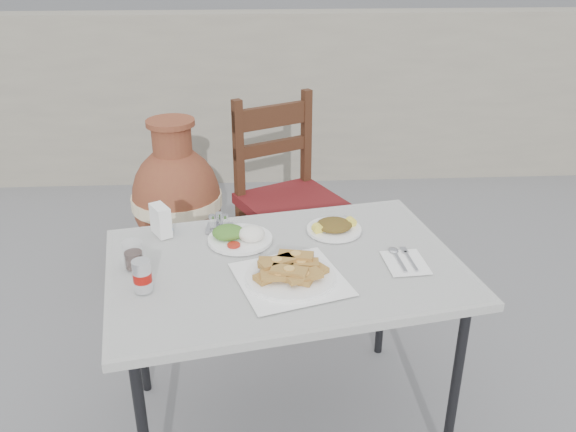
{
  "coord_description": "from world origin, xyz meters",
  "views": [
    {
      "loc": [
        -0.21,
        -1.83,
        1.73
      ],
      "look_at": [
        -0.11,
        -0.01,
        0.86
      ],
      "focal_mm": 38.0,
      "sensor_mm": 36.0,
      "label": 1
    }
  ],
  "objects": [
    {
      "name": "soda_can",
      "position": [
        -0.57,
        -0.21,
        0.76
      ],
      "size": [
        0.06,
        0.06,
        0.1
      ],
      "color": "white",
      "rests_on": "cafe_table"
    },
    {
      "name": "terracotta_urn",
      "position": [
        -0.64,
        1.18,
        0.39
      ],
      "size": [
        0.48,
        0.48,
        0.84
      ],
      "color": "brown",
      "rests_on": "ground"
    },
    {
      "name": "salad_rice_plate",
      "position": [
        -0.28,
        0.1,
        0.73
      ],
      "size": [
        0.23,
        0.23,
        0.06
      ],
      "color": "white",
      "rests_on": "cafe_table"
    },
    {
      "name": "cutlery_napkin",
      "position": [
        0.28,
        -0.08,
        0.71
      ],
      "size": [
        0.15,
        0.19,
        0.01
      ],
      "rotation": [
        0.0,
        0.0,
        0.07
      ],
      "color": "white",
      "rests_on": "cafe_table"
    },
    {
      "name": "salad_chopped_plate",
      "position": [
        0.07,
        0.16,
        0.73
      ],
      "size": [
        0.2,
        0.2,
        0.04
      ],
      "color": "white",
      "rests_on": "cafe_table"
    },
    {
      "name": "condiment_caddy",
      "position": [
        -0.35,
        0.19,
        0.73
      ],
      "size": [
        0.1,
        0.08,
        0.07
      ],
      "rotation": [
        0.0,
        0.0,
        -0.08
      ],
      "color": "#B3B2BA",
      "rests_on": "cafe_table"
    },
    {
      "name": "napkin_holder",
      "position": [
        -0.56,
        0.17,
        0.77
      ],
      "size": [
        0.09,
        0.1,
        0.11
      ],
      "rotation": [
        0.0,
        0.0,
        0.53
      ],
      "color": "white",
      "rests_on": "cafe_table"
    },
    {
      "name": "pide_plate",
      "position": [
        -0.11,
        -0.17,
        0.74
      ],
      "size": [
        0.41,
        0.41,
        0.07
      ],
      "rotation": [
        0.0,
        0.0,
        0.31
      ],
      "color": "white",
      "rests_on": "cafe_table"
    },
    {
      "name": "cola_glass",
      "position": [
        -0.62,
        -0.07,
        0.75
      ],
      "size": [
        0.07,
        0.07,
        0.09
      ],
      "color": "white",
      "rests_on": "cafe_table"
    },
    {
      "name": "ground",
      "position": [
        0.0,
        0.0,
        0.0
      ],
      "size": [
        80.0,
        80.0,
        0.0
      ],
      "primitive_type": "plane",
      "color": "slate",
      "rests_on": "ground"
    },
    {
      "name": "back_wall",
      "position": [
        0.0,
        2.5,
        0.6
      ],
      "size": [
        6.0,
        0.25,
        1.2
      ],
      "primitive_type": "cube",
      "color": "gray",
      "rests_on": "ground"
    },
    {
      "name": "chair",
      "position": [
        -0.06,
        0.9,
        0.52
      ],
      "size": [
        0.6,
        0.6,
        1.0
      ],
      "rotation": [
        0.0,
        0.0,
        0.46
      ],
      "color": "black",
      "rests_on": "ground"
    },
    {
      "name": "cafe_table",
      "position": [
        -0.12,
        -0.06,
        0.66
      ],
      "size": [
        1.3,
        1.0,
        0.71
      ],
      "rotation": [
        0.0,
        0.0,
        0.19
      ],
      "color": "black",
      "rests_on": "ground"
    }
  ]
}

